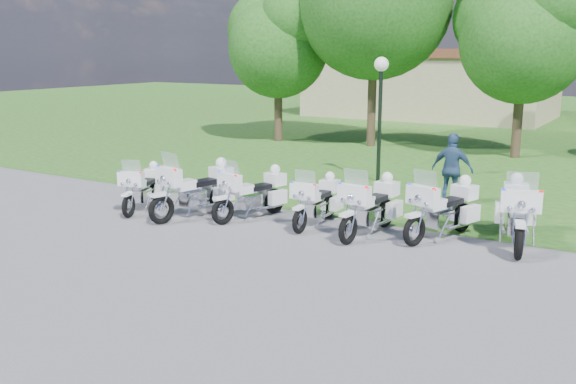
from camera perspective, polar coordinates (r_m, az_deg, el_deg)
The scene contains 14 objects.
ground at distance 13.57m, azimuth -2.68°, elevation -4.86°, with size 100.00×100.00×0.00m, color slate.
grass_lawn at distance 38.63m, azimuth 20.42°, elevation 5.75°, with size 100.00×48.00×0.01m, color #1E551B.
motorcycle_0 at distance 16.95m, azimuth -12.72°, elevation 0.44°, with size 1.11×2.03×1.41m.
motorcycle_1 at distance 15.98m, azimuth -8.11°, elevation 0.32°, with size 1.20×2.48×1.69m.
motorcycle_2 at distance 15.72m, azimuth -3.08°, elevation -0.03°, with size 1.15×2.21×1.52m.
motorcycle_3 at distance 15.10m, azimuth 2.64°, elevation -0.72°, with size 0.73×2.12×1.42m.
motorcycle_4 at distance 14.42m, azimuth 7.40°, elevation -1.17°, with size 0.89×2.37×1.59m.
motorcycle_5 at distance 14.43m, azimuth 13.69°, elevation -1.39°, with size 1.25×2.31×1.60m.
motorcycle_6 at distance 14.35m, azimuth 19.69°, elevation -1.65°, with size 1.26×2.51×1.72m.
lamp_post at distance 20.04m, azimuth 8.24°, elevation 9.19°, with size 0.44×0.44×3.84m.
tree_0 at distance 28.93m, azimuth -0.93°, elevation 13.52°, with size 5.15×4.40×6.87m.
tree_2 at distance 25.89m, azimuth 20.21°, elevation 13.49°, with size 5.46×4.66×7.28m.
building_west at distance 40.98m, azimuth 12.58°, elevation 9.48°, with size 14.56×8.32×4.10m.
bystander_c at distance 17.47m, azimuth 14.39°, elevation 1.94°, with size 1.12×0.47×1.92m, color #35547F.
Camera 1 is at (7.27, -10.72, 4.06)m, focal length 40.00 mm.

